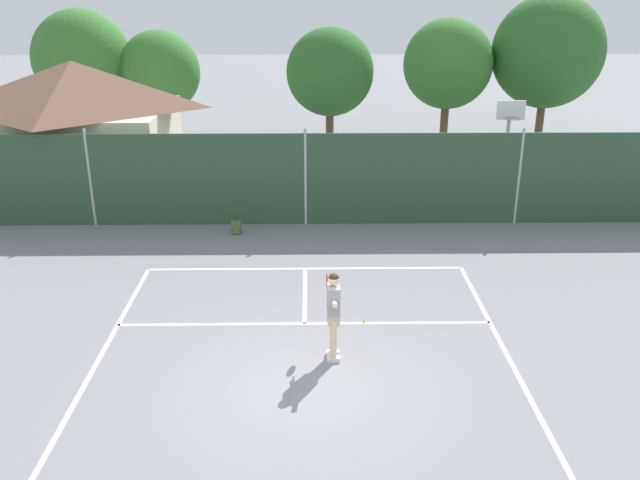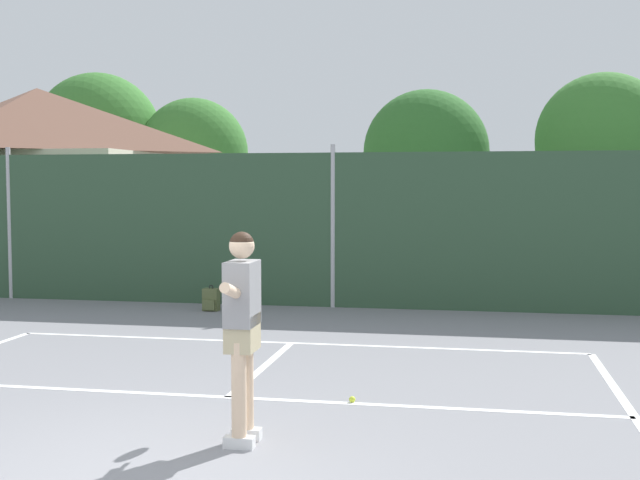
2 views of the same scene
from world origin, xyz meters
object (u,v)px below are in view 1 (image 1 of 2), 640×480
tennis_ball (364,321)px  backpack_olive (236,227)px  tennis_player (333,308)px  basketball_hoop (508,139)px

tennis_ball → backpack_olive: bearing=121.1°
tennis_ball → backpack_olive: size_ratio=0.14×
tennis_ball → backpack_olive: 6.58m
tennis_player → backpack_olive: 7.66m
tennis_ball → basketball_hoop: bearing=57.0°
basketball_hoop → tennis_ball: basketball_hoop is taller
basketball_hoop → tennis_ball: size_ratio=53.79×
tennis_player → backpack_olive: tennis_player is taller
basketball_hoop → tennis_player: 11.19m
basketball_hoop → tennis_player: (-5.90, -9.44, -1.20)m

